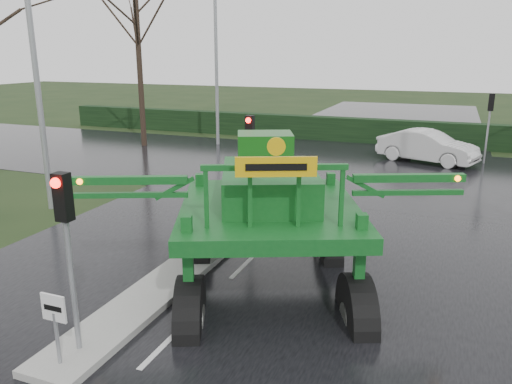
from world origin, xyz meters
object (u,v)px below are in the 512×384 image
(keep_left_sign, at_px, (55,318))
(crop_sprayer, at_px, (187,213))
(street_light_left_far, at_px, (221,43))
(traffic_signal_near, at_px, (66,225))
(traffic_signal_mid, at_px, (250,144))
(street_light_left_near, at_px, (39,36))
(white_sedan, at_px, (426,162))
(traffic_signal_far, at_px, (490,113))

(keep_left_sign, distance_m, crop_sprayer, 3.12)
(street_light_left_far, distance_m, crop_sprayer, 20.94)
(traffic_signal_near, relative_size, traffic_signal_mid, 1.00)
(traffic_signal_near, height_order, crop_sprayer, crop_sprayer)
(traffic_signal_mid, height_order, street_light_left_far, street_light_left_far)
(traffic_signal_mid, bearing_deg, street_light_left_near, -167.79)
(traffic_signal_mid, xyz_separation_m, white_sedan, (5.04, 11.73, -2.59))
(traffic_signal_near, distance_m, traffic_signal_far, 22.42)
(traffic_signal_far, height_order, crop_sprayer, crop_sprayer)
(traffic_signal_mid, distance_m, crop_sprayer, 6.56)
(traffic_signal_mid, distance_m, traffic_signal_far, 14.75)
(street_light_left_near, bearing_deg, traffic_signal_far, 43.63)
(street_light_left_far, relative_size, white_sedan, 2.02)
(white_sedan, bearing_deg, street_light_left_near, 157.23)
(traffic_signal_near, xyz_separation_m, street_light_left_far, (-6.89, 21.01, 3.40))
(street_light_left_far, xyz_separation_m, crop_sprayer, (8.14, -18.94, -3.66))
(white_sedan, bearing_deg, traffic_signal_mid, 176.06)
(keep_left_sign, distance_m, street_light_left_far, 23.11)
(street_light_left_far, distance_m, white_sedan, 13.37)
(keep_left_sign, bearing_deg, traffic_signal_mid, 90.00)
(traffic_signal_far, distance_m, crop_sprayer, 20.06)
(traffic_signal_mid, bearing_deg, keep_left_sign, -90.00)
(street_light_left_far, bearing_deg, keep_left_sign, -72.22)
(street_light_left_near, relative_size, crop_sprayer, 1.22)
(traffic_signal_far, xyz_separation_m, crop_sprayer, (-6.56, -18.95, -0.26))
(street_light_left_far, bearing_deg, white_sedan, -3.74)
(traffic_signal_mid, height_order, white_sedan, traffic_signal_mid)
(traffic_signal_far, bearing_deg, traffic_signal_mid, 58.07)
(traffic_signal_mid, relative_size, traffic_signal_far, 1.00)
(traffic_signal_far, distance_m, street_light_left_near, 20.58)
(traffic_signal_far, xyz_separation_m, white_sedan, (-2.76, -0.79, -2.59))
(traffic_signal_near, relative_size, street_light_left_near, 0.35)
(traffic_signal_near, distance_m, traffic_signal_mid, 8.50)
(street_light_left_far, bearing_deg, traffic_signal_mid, -61.14)
(traffic_signal_far, bearing_deg, white_sedan, 15.94)
(traffic_signal_near, height_order, street_light_left_far, street_light_left_far)
(traffic_signal_far, bearing_deg, street_light_left_far, 0.03)
(traffic_signal_near, relative_size, white_sedan, 0.71)
(street_light_left_far, bearing_deg, crop_sprayer, -66.75)
(keep_left_sign, height_order, traffic_signal_far, traffic_signal_far)
(keep_left_sign, xyz_separation_m, white_sedan, (5.04, 20.72, -1.06))
(traffic_signal_near, bearing_deg, traffic_signal_mid, 90.00)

